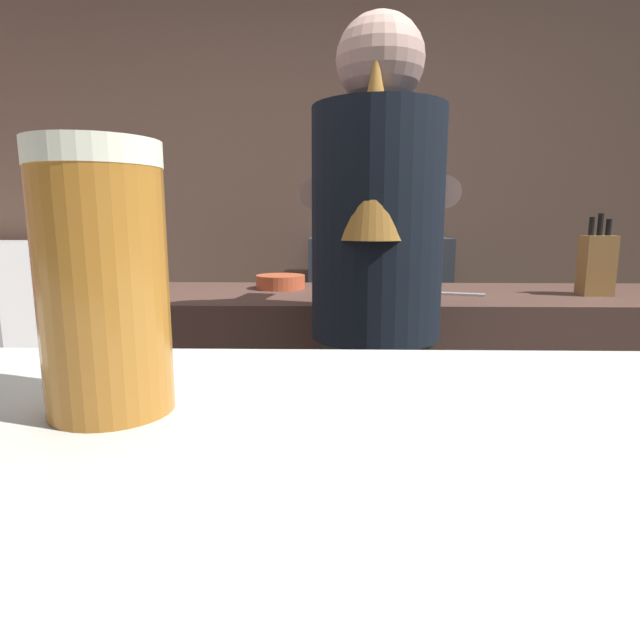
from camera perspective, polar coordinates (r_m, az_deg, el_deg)
name	(u,v)px	position (r m, az deg, el deg)	size (l,w,h in m)	color
wall_back	(327,193)	(3.43, 0.74, 13.38)	(5.20, 0.10, 2.70)	brown
prep_counter	(418,419)	(2.03, 10.33, -10.37)	(2.10, 0.60, 0.94)	#51372F
back_shelf	(377,329)	(3.22, 6.11, -0.97)	(0.81, 0.36, 1.08)	#313840
bartender	(375,301)	(1.43, 5.92, 1.98)	(0.47, 0.54, 1.68)	#35362E
knife_block	(597,264)	(2.03, 27.35, 5.30)	(0.10, 0.08, 0.27)	olive
mixing_bowl	(281,282)	(2.00, -4.22, 4.07)	(0.18, 0.18, 0.05)	#C25432
chefs_knife	(449,294)	(1.88, 13.52, 2.73)	(0.24, 0.03, 0.01)	silver
pint_glass_near	(104,281)	(0.32, -22.03, 3.84)	(0.07, 0.07, 0.15)	#AF6D27
bottle_olive_oil	(427,221)	(3.23, 11.31, 10.28)	(0.07, 0.07, 0.25)	#3C6092
bottle_vinegar	(413,225)	(3.12, 9.90, 9.88)	(0.06, 0.06, 0.19)	black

